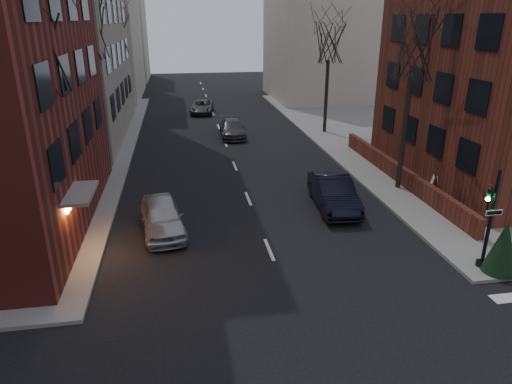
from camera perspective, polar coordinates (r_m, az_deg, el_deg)
low_wall_right at (r=28.67m, az=17.41°, el=2.29°), size 0.35×16.00×1.00m
building_distant_la at (r=61.23m, az=-21.72°, el=19.27°), size 14.00×16.00×18.00m
building_distant_ra at (r=58.17m, az=9.47°, el=19.38°), size 14.00×14.00×16.00m
building_distant_lb at (r=77.76m, az=-17.54°, el=18.34°), size 10.00×12.00×14.00m
traffic_signal at (r=19.64m, az=27.00°, el=-3.78°), size 0.76×0.44×4.00m
tree_left_a at (r=19.89m, az=-26.26°, el=16.36°), size 4.18×4.18×10.26m
tree_left_b at (r=31.59m, az=-20.45°, el=18.94°), size 4.40×4.40×10.80m
tree_left_c at (r=45.47m, az=-17.23°, el=18.43°), size 3.96×3.96×9.72m
tree_right_a at (r=26.23m, az=19.19°, el=16.97°), size 3.96×3.96×9.72m
tree_right_b at (r=39.15m, az=9.14°, el=18.13°), size 3.74×3.74×9.18m
streetlamp_near at (r=28.02m, az=-19.39°, el=9.26°), size 0.36×0.36×6.28m
streetlamp_far at (r=47.65m, az=-15.71°, el=14.06°), size 0.36×0.36×6.28m
parked_sedan at (r=24.06m, az=9.65°, el=-0.06°), size 2.19×5.28×1.70m
car_lane_silver at (r=21.48m, az=-11.68°, el=-3.05°), size 2.44×4.78×1.56m
car_lane_gray at (r=38.41m, az=-2.99°, el=7.92°), size 2.12×4.90×1.40m
car_lane_far at (r=48.58m, az=-6.77°, el=10.52°), size 2.79×4.99×1.32m
sandwich_board at (r=27.51m, az=21.40°, el=0.99°), size 0.65×0.74×0.98m
evergreen_shrub at (r=19.82m, az=28.51°, el=-6.04°), size 1.70×1.70×2.14m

